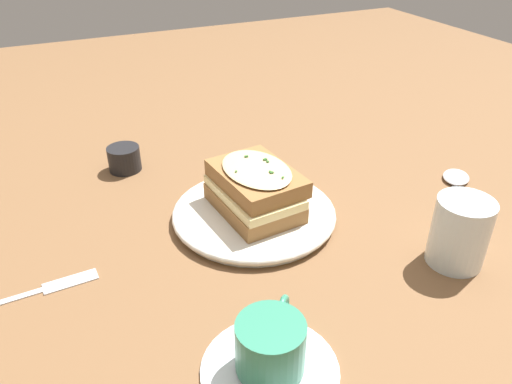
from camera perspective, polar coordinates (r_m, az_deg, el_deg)
name	(u,v)px	position (r m, az deg, el deg)	size (l,w,h in m)	color
ground_plane	(247,210)	(0.79, -1.07, -2.04)	(2.40, 2.40, 0.00)	brown
dinner_plate	(256,213)	(0.77, 0.00, -2.41)	(0.25, 0.25, 0.02)	silver
sandwich	(256,189)	(0.75, 0.02, 0.37)	(0.16, 0.12, 0.07)	olive
teacup_with_saucer	(271,352)	(0.54, 1.67, -17.86)	(0.15, 0.15, 0.07)	white
water_glass	(460,232)	(0.71, 22.27, -4.28)	(0.08, 0.08, 0.10)	silver
fork	(43,289)	(0.70, -23.17, -10.17)	(0.03, 0.18, 0.00)	silver
spoon	(456,180)	(0.93, 21.86, 1.31)	(0.14, 0.14, 0.01)	silver
condiment_pot	(124,159)	(0.93, -14.83, 3.71)	(0.06, 0.06, 0.04)	black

